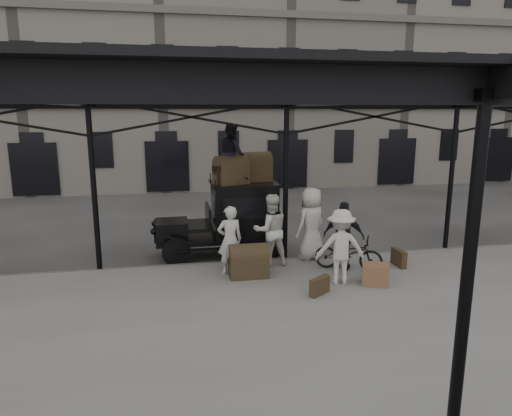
{
  "coord_description": "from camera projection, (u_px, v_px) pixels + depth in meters",
  "views": [
    {
      "loc": [
        -3.1,
        -9.92,
        4.2
      ],
      "look_at": [
        -0.9,
        1.6,
        1.7
      ],
      "focal_mm": 32.0,
      "sensor_mm": 36.0,
      "label": 1
    }
  ],
  "objects": [
    {
      "name": "platform",
      "position": [
        335.0,
        323.0,
        9.04
      ],
      "size": [
        28.0,
        8.0,
        0.15
      ],
      "primitive_type": "cube",
      "color": "slate",
      "rests_on": "ground"
    },
    {
      "name": "suitcase_flat",
      "position": [
        320.0,
        286.0,
        10.24
      ],
      "size": [
        0.57,
        0.48,
        0.4
      ],
      "primitive_type": "cube",
      "rotation": [
        0.0,
        0.0,
        0.63
      ],
      "color": "#453520",
      "rests_on": "platform"
    },
    {
      "name": "steamer_trunk_roof_near",
      "position": [
        231.0,
        172.0,
        12.83
      ],
      "size": [
        1.06,
        0.87,
        0.67
      ],
      "primitive_type": null,
      "rotation": [
        0.0,
        0.0,
        0.39
      ],
      "color": "#453520",
      "rests_on": "taxi"
    },
    {
      "name": "suitcase_upright",
      "position": [
        399.0,
        258.0,
        12.13
      ],
      "size": [
        0.17,
        0.6,
        0.45
      ],
      "primitive_type": "cube",
      "rotation": [
        0.0,
        0.0,
        0.03
      ],
      "color": "#453520",
      "rests_on": "platform"
    },
    {
      "name": "ground",
      "position": [
        305.0,
        289.0,
        10.98
      ],
      "size": [
        120.0,
        120.0,
        0.0
      ],
      "primitive_type": "plane",
      "color": "#383533",
      "rests_on": "ground"
    },
    {
      "name": "porter_midleft",
      "position": [
        271.0,
        230.0,
        12.05
      ],
      "size": [
        0.99,
        0.8,
        1.93
      ],
      "primitive_type": "imported",
      "rotation": [
        0.0,
        0.0,
        3.22
      ],
      "color": "beige",
      "rests_on": "platform"
    },
    {
      "name": "bicycle",
      "position": [
        348.0,
        253.0,
        11.77
      ],
      "size": [
        1.82,
        1.36,
        0.91
      ],
      "primitive_type": "imported",
      "rotation": [
        0.0,
        0.0,
        1.08
      ],
      "color": "black",
      "rests_on": "platform"
    },
    {
      "name": "steamer_trunk_roof_far",
      "position": [
        254.0,
        169.0,
        13.39
      ],
      "size": [
        1.02,
        0.68,
        0.71
      ],
      "primitive_type": null,
      "rotation": [
        0.0,
        0.0,
        0.1
      ],
      "color": "#453520",
      "rests_on": "taxi"
    },
    {
      "name": "porter_centre",
      "position": [
        311.0,
        223.0,
        12.59
      ],
      "size": [
        1.17,
        1.05,
        2.01
      ],
      "primitive_type": "imported",
      "rotation": [
        0.0,
        0.0,
        3.67
      ],
      "color": "beige",
      "rests_on": "platform"
    },
    {
      "name": "building_frontage",
      "position": [
        219.0,
        62.0,
        26.81
      ],
      "size": [
        64.0,
        8.0,
        14.0
      ],
      "primitive_type": "cube",
      "color": "slate",
      "rests_on": "ground"
    },
    {
      "name": "porter_left",
      "position": [
        230.0,
        240.0,
        11.45
      ],
      "size": [
        0.68,
        0.48,
        1.75
      ],
      "primitive_type": "imported",
      "rotation": [
        0.0,
        0.0,
        3.24
      ],
      "color": "beige",
      "rests_on": "platform"
    },
    {
      "name": "taxi",
      "position": [
        233.0,
        215.0,
        13.35
      ],
      "size": [
        3.65,
        1.55,
        2.18
      ],
      "color": "black",
      "rests_on": "ground"
    },
    {
      "name": "canopy",
      "position": [
        338.0,
        89.0,
        8.37
      ],
      "size": [
        22.5,
        9.0,
        4.74
      ],
      "color": "black",
      "rests_on": "ground"
    },
    {
      "name": "steamer_trunk_platform",
      "position": [
        248.0,
        263.0,
        11.33
      ],
      "size": [
        0.96,
        0.59,
        0.7
      ],
      "primitive_type": null,
      "rotation": [
        0.0,
        0.0,
        -0.01
      ],
      "color": "#453520",
      "rests_on": "platform"
    },
    {
      "name": "porter_right",
      "position": [
        340.0,
        247.0,
        10.8
      ],
      "size": [
        1.25,
        0.83,
        1.81
      ],
      "primitive_type": "imported",
      "rotation": [
        0.0,
        0.0,
        3.0
      ],
      "color": "beige",
      "rests_on": "platform"
    },
    {
      "name": "porter_official",
      "position": [
        344.0,
        236.0,
        11.75
      ],
      "size": [
        1.12,
        0.91,
        1.79
      ],
      "primitive_type": "imported",
      "rotation": [
        0.0,
        0.0,
        2.61
      ],
      "color": "black",
      "rests_on": "platform"
    },
    {
      "name": "porter_roof",
      "position": [
        232.0,
        153.0,
        12.87
      ],
      "size": [
        0.86,
        0.98,
        1.71
      ],
      "primitive_type": "imported",
      "rotation": [
        0.0,
        0.0,
        1.87
      ],
      "color": "black",
      "rests_on": "taxi"
    },
    {
      "name": "wicker_hamper",
      "position": [
        375.0,
        274.0,
        10.83
      ],
      "size": [
        0.73,
        0.65,
        0.5
      ],
      "primitive_type": "cube",
      "rotation": [
        0.0,
        0.0,
        -0.4
      ],
      "color": "#926243",
      "rests_on": "platform"
    }
  ]
}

